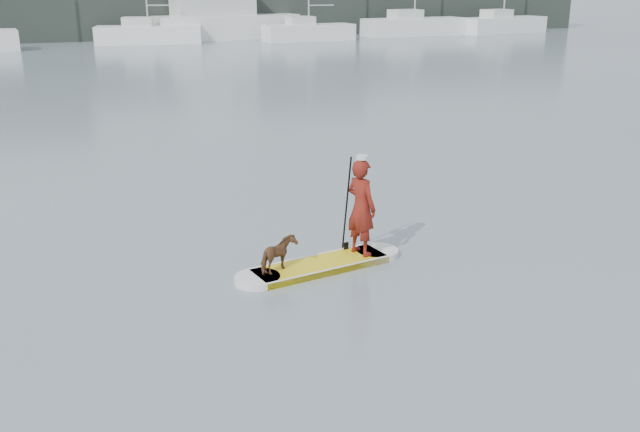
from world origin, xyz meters
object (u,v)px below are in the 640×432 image
object	(u,v)px
paddler	(361,207)
sailboat_e	(308,31)
sailboat_d	(148,32)
motor_yacht_a	(221,14)
sailboat_f	(413,24)
paddleboard	(320,265)
sailboat_g	(502,23)
dog	(278,255)

from	to	relation	value
paddler	sailboat_e	bearing A→B (deg)	-39.66
sailboat_d	motor_yacht_a	distance (m)	6.85
sailboat_d	sailboat_f	world-z (taller)	sailboat_f
motor_yacht_a	sailboat_d	bearing A→B (deg)	-170.82
paddleboard	sailboat_d	world-z (taller)	sailboat_d
motor_yacht_a	paddler	bearing A→B (deg)	-108.70
paddler	sailboat_g	size ratio (longest dim) A/B	0.15
paddler	sailboat_f	world-z (taller)	sailboat_f
motor_yacht_a	sailboat_e	bearing A→B (deg)	-40.52
sailboat_f	paddler	bearing A→B (deg)	-122.45
paddleboard	sailboat_f	xyz separation A→B (m)	(26.90, 48.39, 0.91)
motor_yacht_a	sailboat_g	xyz separation A→B (m)	(26.56, -2.12, -1.13)
sailboat_d	sailboat_g	bearing A→B (deg)	11.61
sailboat_d	sailboat_g	size ratio (longest dim) A/B	1.01
sailboat_e	sailboat_f	bearing A→B (deg)	7.99
paddleboard	motor_yacht_a	world-z (taller)	motor_yacht_a
dog	sailboat_e	bearing A→B (deg)	-53.81
paddleboard	sailboat_g	bearing A→B (deg)	43.04
sailboat_f	motor_yacht_a	bearing A→B (deg)	169.62
dog	sailboat_d	xyz separation A→B (m)	(4.04, 48.36, 0.43)
paddleboard	paddler	bearing A→B (deg)	0.00
sailboat_d	motor_yacht_a	xyz separation A→B (m)	(6.42, 2.08, 1.18)
sailboat_e	sailboat_f	distance (m)	11.04
paddleboard	sailboat_d	size ratio (longest dim) A/B	0.27
dog	sailboat_g	distance (m)	60.87
paddler	sailboat_f	distance (m)	54.82
paddleboard	motor_yacht_a	size ratio (longest dim) A/B	0.26
sailboat_e	sailboat_d	bearing A→B (deg)	168.77
paddleboard	sailboat_g	size ratio (longest dim) A/B	0.27
sailboat_f	sailboat_g	bearing A→B (deg)	-5.41
dog	motor_yacht_a	bearing A→B (deg)	-45.56
paddler	motor_yacht_a	world-z (taller)	motor_yacht_a
sailboat_d	sailboat_f	xyz separation A→B (m)	(23.68, 0.18, 0.11)
paddler	sailboat_e	world-z (taller)	sailboat_e
sailboat_d	sailboat_f	distance (m)	23.68
dog	sailboat_g	bearing A→B (deg)	-71.30
sailboat_d	motor_yacht_a	bearing A→B (deg)	29.62
paddleboard	dog	distance (m)	0.92
sailboat_d	motor_yacht_a	size ratio (longest dim) A/B	0.96
paddler	dog	world-z (taller)	paddler
paddleboard	dog	xyz separation A→B (m)	(-0.82, -0.15, 0.37)
sailboat_f	paddleboard	bearing A→B (deg)	-123.15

